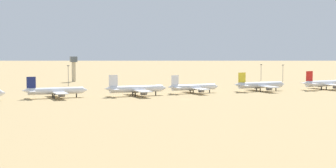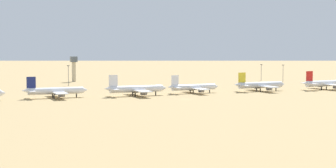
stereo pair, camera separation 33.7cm
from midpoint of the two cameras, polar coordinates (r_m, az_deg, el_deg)
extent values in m
plane|color=tan|center=(325.02, 1.71, -1.50)|extent=(4000.00, 4000.00, 0.00)
pyramid|color=slate|center=(1379.52, -15.83, 3.92)|extent=(310.11, 199.10, 61.25)
pyramid|color=slate|center=(1535.19, -7.17, 4.23)|extent=(315.00, 222.47, 71.26)
pyramid|color=slate|center=(1419.26, 9.48, 5.02)|extent=(298.82, 295.10, 111.07)
cone|color=white|center=(330.17, -15.91, -0.85)|extent=(3.48, 4.16, 3.78)
cylinder|color=white|center=(337.94, -10.98, -0.66)|extent=(31.44, 4.11, 3.93)
cone|color=white|center=(341.38, -8.16, -0.58)|extent=(2.97, 3.75, 3.73)
cone|color=white|center=(335.28, -13.86, -0.64)|extent=(3.95, 3.36, 3.34)
cube|color=navy|center=(335.38, -13.31, 0.15)|extent=(5.11, 0.52, 6.38)
cube|color=white|center=(339.62, -13.39, -0.61)|extent=(3.18, 6.69, 0.35)
cube|color=white|center=(331.86, -13.20, -0.71)|extent=(3.18, 6.69, 0.35)
cube|color=white|center=(338.16, -10.82, -0.76)|extent=(6.86, 31.46, 0.55)
cylinder|color=slate|center=(345.67, -10.88, -0.88)|extent=(3.55, 2.18, 2.16)
cylinder|color=slate|center=(331.25, -10.42, -1.09)|extent=(3.55, 2.18, 2.16)
cylinder|color=black|center=(340.52, -9.00, -1.11)|extent=(0.69, 0.69, 2.16)
cylinder|color=black|center=(340.25, -11.29, -1.15)|extent=(0.69, 0.69, 2.16)
cylinder|color=black|center=(335.63, -11.15, -1.22)|extent=(0.69, 0.69, 2.16)
cylinder|color=white|center=(344.41, -3.16, -0.48)|extent=(32.37, 4.26, 4.04)
cone|color=white|center=(350.46, -0.43, -0.40)|extent=(3.06, 3.86, 3.84)
cone|color=white|center=(339.12, -5.97, -0.47)|extent=(4.07, 3.46, 3.44)
cube|color=white|center=(339.74, -5.42, 0.34)|extent=(5.26, 0.54, 6.57)
cube|color=white|center=(343.96, -5.61, -0.43)|extent=(3.28, 6.89, 0.36)
cube|color=white|center=(336.23, -5.22, -0.54)|extent=(3.28, 6.89, 0.36)
cube|color=white|center=(344.79, -3.00, -0.58)|extent=(7.09, 32.39, 0.57)
cylinder|color=slate|center=(352.38, -3.24, -0.71)|extent=(3.65, 2.25, 2.22)
cylinder|color=slate|center=(338.11, -2.42, -0.91)|extent=(3.65, 2.25, 2.22)
cylinder|color=black|center=(348.82, -1.24, -0.94)|extent=(0.71, 0.71, 2.22)
cylinder|color=black|center=(346.49, -3.52, -0.98)|extent=(0.71, 0.71, 2.22)
cylinder|color=black|center=(341.91, -3.26, -1.04)|extent=(0.71, 0.71, 2.22)
cylinder|color=white|center=(362.70, 2.51, -0.31)|extent=(29.34, 4.46, 3.66)
cone|color=white|center=(369.85, 4.73, -0.24)|extent=(2.84, 3.55, 3.47)
cone|color=white|center=(356.07, 0.20, -0.30)|extent=(3.74, 3.21, 3.11)
cube|color=white|center=(357.01, 0.66, 0.39)|extent=(4.76, 0.59, 5.94)
cube|color=white|center=(360.66, 0.43, -0.27)|extent=(3.10, 6.29, 0.33)
cube|color=white|center=(353.99, 0.90, -0.36)|extent=(3.10, 6.29, 0.33)
cube|color=white|center=(363.14, 2.64, -0.39)|extent=(7.02, 29.41, 0.51)
cylinder|color=slate|center=(369.79, 2.31, -0.51)|extent=(3.34, 2.10, 2.01)
cylinder|color=slate|center=(357.51, 3.25, -0.67)|extent=(3.34, 2.10, 2.01)
cylinder|color=black|center=(367.87, 4.07, -0.70)|extent=(0.64, 0.64, 2.01)
cylinder|color=black|center=(364.31, 2.17, -0.74)|extent=(0.64, 0.64, 2.01)
cylinder|color=black|center=(360.37, 2.46, -0.79)|extent=(0.64, 0.64, 2.01)
cylinder|color=silver|center=(382.01, 9.02, -0.09)|extent=(31.62, 4.68, 3.94)
cone|color=silver|center=(391.34, 11.15, -0.02)|extent=(3.04, 3.81, 3.74)
cone|color=silver|center=(373.19, 6.79, -0.07)|extent=(4.02, 3.44, 3.35)
cube|color=yellow|center=(374.56, 7.24, 0.64)|extent=(5.13, 0.61, 6.41)
cube|color=silver|center=(378.28, 6.93, -0.05)|extent=(3.31, 6.77, 0.35)
cube|color=silver|center=(371.48, 7.54, -0.13)|extent=(3.31, 6.77, 0.35)
cube|color=silver|center=(382.58, 9.15, -0.17)|extent=(7.44, 31.68, 0.55)
cylinder|color=slate|center=(389.46, 8.69, -0.30)|extent=(3.60, 2.25, 2.17)
cylinder|color=slate|center=(376.99, 9.87, -0.46)|extent=(3.60, 2.25, 2.17)
cylinder|color=black|center=(388.70, 10.52, -0.49)|extent=(0.69, 0.69, 2.17)
cylinder|color=black|center=(383.47, 8.64, -0.53)|extent=(0.69, 0.69, 2.17)
cylinder|color=black|center=(379.46, 9.02, -0.58)|extent=(0.69, 0.69, 2.17)
cylinder|color=white|center=(404.81, 15.19, 0.07)|extent=(32.46, 6.80, 4.03)
cone|color=white|center=(393.34, 13.28, 0.07)|extent=(4.31, 3.76, 3.42)
cube|color=red|center=(395.25, 13.68, 0.77)|extent=(5.26, 0.96, 6.55)
cube|color=white|center=(398.63, 13.29, 0.10)|extent=(3.80, 7.10, 0.36)
cube|color=white|center=(392.49, 14.04, 0.02)|extent=(3.80, 7.10, 0.36)
cube|color=white|center=(405.53, 15.29, -0.02)|extent=(9.61, 32.70, 0.56)
cylinder|color=slate|center=(411.93, 14.69, -0.14)|extent=(3.80, 2.52, 2.22)
cylinder|color=slate|center=(400.73, 16.12, -0.28)|extent=(3.80, 2.52, 2.22)
cylinder|color=black|center=(405.84, 14.79, -0.36)|extent=(0.71, 0.71, 2.22)
cylinder|color=black|center=(402.24, 15.25, -0.41)|extent=(0.71, 0.71, 2.22)
cylinder|color=#C6B793|center=(475.83, -9.25, 1.19)|extent=(3.20, 3.20, 15.91)
cube|color=#4C5660|center=(475.43, -9.27, 2.42)|extent=(5.20, 5.20, 4.49)
cylinder|color=#59595E|center=(479.47, 11.18, 1.02)|extent=(0.36, 0.36, 13.15)
cube|color=#333333|center=(479.16, 11.19, 1.84)|extent=(1.80, 0.50, 0.50)
cylinder|color=#59595E|center=(427.61, -9.78, 0.77)|extent=(0.36, 0.36, 14.60)
cube|color=#333333|center=(427.24, -9.79, 1.78)|extent=(1.80, 0.50, 0.50)
cylinder|color=#59595E|center=(488.58, 9.10, 1.10)|extent=(0.36, 0.36, 13.01)
cube|color=#333333|center=(488.27, 9.11, 1.89)|extent=(1.80, 0.50, 0.50)
camera|label=1|loc=(0.17, -90.03, 0.00)|focal=62.13mm
camera|label=2|loc=(0.17, 89.97, 0.00)|focal=62.13mm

